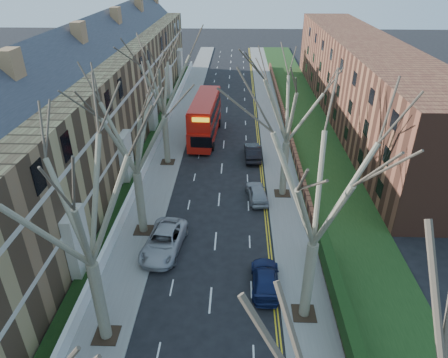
{
  "coord_description": "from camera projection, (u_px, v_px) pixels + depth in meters",
  "views": [
    {
      "loc": [
        1.49,
        -9.22,
        18.83
      ],
      "look_at": [
        0.5,
        19.37,
        2.99
      ],
      "focal_mm": 32.0,
      "sensor_mm": 36.0,
      "label": 1
    }
  ],
  "objects": [
    {
      "name": "pavement_left",
      "position": [
        179.0,
        124.0,
        51.47
      ],
      "size": [
        3.0,
        102.0,
        0.12
      ],
      "primitive_type": "cube",
      "color": "slate",
      "rests_on": "ground"
    },
    {
      "name": "pavement_right",
      "position": [
        272.0,
        126.0,
        51.11
      ],
      "size": [
        3.0,
        102.0,
        0.12
      ],
      "primitive_type": "cube",
      "color": "slate",
      "rests_on": "ground"
    },
    {
      "name": "terrace_left",
      "position": [
        94.0,
        102.0,
        42.06
      ],
      "size": [
        9.7,
        78.0,
        13.6
      ],
      "color": "brown",
      "rests_on": "ground"
    },
    {
      "name": "tree_left_far",
      "position": [
        131.0,
        121.0,
        26.91
      ],
      "size": [
        10.15,
        10.15,
        14.22
      ],
      "color": "#6B654C",
      "rests_on": "ground"
    },
    {
      "name": "car_left_far",
      "position": [
        164.0,
        241.0,
        29.07
      ],
      "size": [
        3.17,
        5.79,
        1.54
      ],
      "primitive_type": "imported",
      "rotation": [
        0.0,
        0.0,
        -0.12
      ],
      "color": "#AAAAAF",
      "rests_on": "ground"
    },
    {
      "name": "tree_left_dist",
      "position": [
        161.0,
        72.0,
        37.25
      ],
      "size": [
        10.5,
        10.5,
        14.71
      ],
      "color": "#6B654C",
      "rests_on": "ground"
    },
    {
      "name": "tree_left_mid",
      "position": [
        77.0,
        193.0,
        18.01
      ],
      "size": [
        10.5,
        10.5,
        14.71
      ],
      "color": "#6B654C",
      "rests_on": "ground"
    },
    {
      "name": "car_right_mid",
      "position": [
        257.0,
        192.0,
        35.28
      ],
      "size": [
        2.12,
        4.25,
        1.39
      ],
      "primitive_type": "imported",
      "rotation": [
        0.0,
        0.0,
        3.26
      ],
      "color": "#92949A",
      "rests_on": "ground"
    },
    {
      "name": "car_right_near",
      "position": [
        265.0,
        279.0,
        25.86
      ],
      "size": [
        1.87,
        4.43,
        1.28
      ],
      "primitive_type": "imported",
      "rotation": [
        0.0,
        0.0,
        3.12
      ],
      "color": "#16204D",
      "rests_on": "ground"
    },
    {
      "name": "front_wall_left",
      "position": [
        154.0,
        146.0,
        44.26
      ],
      "size": [
        0.3,
        78.0,
        1.0
      ],
      "color": "white",
      "rests_on": "ground"
    },
    {
      "name": "tree_right_mid",
      "position": [
        323.0,
        176.0,
        19.42
      ],
      "size": [
        10.5,
        10.5,
        14.71
      ],
      "color": "#6B654C",
      "rests_on": "ground"
    },
    {
      "name": "car_right_far",
      "position": [
        253.0,
        152.0,
        42.52
      ],
      "size": [
        1.78,
        4.65,
        1.51
      ],
      "primitive_type": "imported",
      "rotation": [
        0.0,
        0.0,
        3.18
      ],
      "color": "black",
      "rests_on": "ground"
    },
    {
      "name": "tree_right_far",
      "position": [
        290.0,
        96.0,
        31.81
      ],
      "size": [
        10.15,
        10.15,
        14.22
      ],
      "color": "#6B654C",
      "rests_on": "ground"
    },
    {
      "name": "flats_right",
      "position": [
        360.0,
        80.0,
        51.87
      ],
      "size": [
        13.97,
        54.0,
        10.0
      ],
      "color": "brown",
      "rests_on": "ground"
    },
    {
      "name": "grass_verge_right",
      "position": [
        307.0,
        125.0,
        50.93
      ],
      "size": [
        6.0,
        102.0,
        0.06
      ],
      "color": "#1B3914",
      "rests_on": "ground"
    },
    {
      "name": "double_decker_bus",
      "position": [
        205.0,
        119.0,
        46.84
      ],
      "size": [
        3.32,
        11.4,
        4.71
      ],
      "rotation": [
        0.0,
        0.0,
        3.08
      ],
      "color": "#B7150D",
      "rests_on": "ground"
    }
  ]
}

